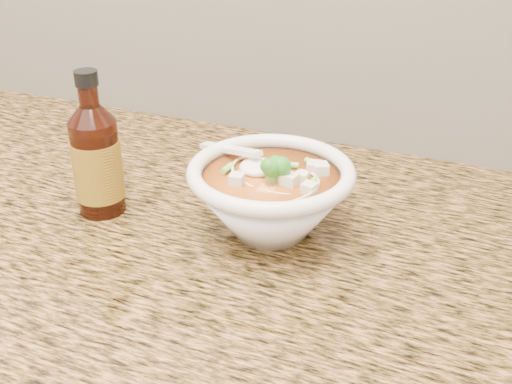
% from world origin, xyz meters
% --- Properties ---
extents(counter_slab, '(4.00, 0.68, 0.04)m').
position_xyz_m(counter_slab, '(0.00, 1.68, 0.88)').
color(counter_slab, '#A36B3B').
rests_on(counter_slab, cabinet).
extents(soup_bowl, '(0.23, 0.21, 0.12)m').
position_xyz_m(soup_bowl, '(0.23, 1.68, 0.95)').
color(soup_bowl, white).
rests_on(soup_bowl, counter_slab).
extents(hot_sauce_bottle, '(0.08, 0.08, 0.20)m').
position_xyz_m(hot_sauce_bottle, '(-0.00, 1.64, 0.97)').
color(hot_sauce_bottle, '#3D1208').
rests_on(hot_sauce_bottle, counter_slab).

